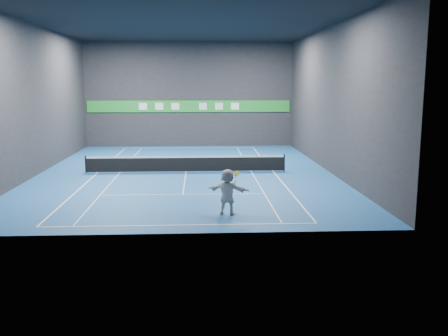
{
  "coord_description": "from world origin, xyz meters",
  "views": [
    {
      "loc": [
        0.84,
        -30.89,
        5.52
      ],
      "look_at": [
        2.02,
        -7.42,
        1.5
      ],
      "focal_mm": 40.0,
      "sensor_mm": 36.0,
      "label": 1
    }
  ],
  "objects_px": {
    "tennis_racket": "(235,175)",
    "tennis_net": "(186,163)",
    "tennis_ball": "(217,140)",
    "player": "(227,192)"
  },
  "relations": [
    {
      "from": "tennis_net",
      "to": "tennis_ball",
      "type": "bearing_deg",
      "value": -81.15
    },
    {
      "from": "tennis_ball",
      "to": "tennis_racket",
      "type": "height_order",
      "value": "tennis_ball"
    },
    {
      "from": "player",
      "to": "tennis_ball",
      "type": "height_order",
      "value": "tennis_ball"
    },
    {
      "from": "player",
      "to": "tennis_net",
      "type": "bearing_deg",
      "value": -58.34
    },
    {
      "from": "tennis_net",
      "to": "tennis_racket",
      "type": "bearing_deg",
      "value": -77.26
    },
    {
      "from": "player",
      "to": "tennis_net",
      "type": "height_order",
      "value": "player"
    },
    {
      "from": "tennis_ball",
      "to": "tennis_net",
      "type": "height_order",
      "value": "tennis_ball"
    },
    {
      "from": "tennis_racket",
      "to": "tennis_net",
      "type": "bearing_deg",
      "value": 102.74
    },
    {
      "from": "tennis_ball",
      "to": "player",
      "type": "bearing_deg",
      "value": -19.61
    },
    {
      "from": "player",
      "to": "tennis_ball",
      "type": "distance_m",
      "value": 2.25
    }
  ]
}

